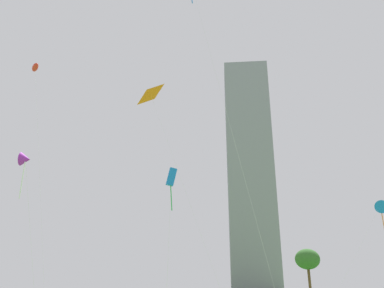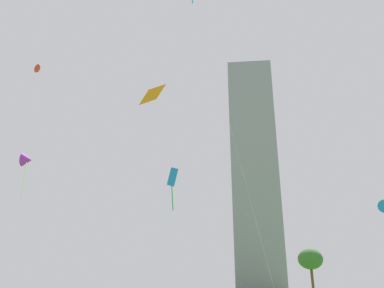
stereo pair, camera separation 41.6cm
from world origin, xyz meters
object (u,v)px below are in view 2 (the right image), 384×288
object	(u,v)px
kite_flying_0	(172,178)
distant_highrise_0	(253,171)
kite_flying_2	(37,69)
kite_flying_4	(152,95)
kite_flying_1	(27,160)
kite_flying_5	(384,205)
park_tree_0	(310,259)

from	to	relation	value
kite_flying_0	distant_highrise_0	world-z (taller)	distant_highrise_0
kite_flying_2	distant_highrise_0	xyz separation A→B (m)	(65.29, 94.20, 15.99)
distant_highrise_0	kite_flying_4	bearing A→B (deg)	-101.53
kite_flying_1	distant_highrise_0	bearing A→B (deg)	58.57
kite_flying_5	distant_highrise_0	world-z (taller)	distant_highrise_0
kite_flying_4	park_tree_0	distance (m)	33.91
kite_flying_0	park_tree_0	distance (m)	28.71
kite_flying_0	kite_flying_1	bearing A→B (deg)	-177.51
kite_flying_4	park_tree_0	world-z (taller)	kite_flying_4
kite_flying_2	kite_flying_5	world-z (taller)	kite_flying_2
kite_flying_0	kite_flying_5	bearing A→B (deg)	12.95
kite_flying_0	kite_flying_4	bearing A→B (deg)	98.57
kite_flying_4	kite_flying_5	xyz separation A→B (m)	(32.51, -3.68, -15.80)
park_tree_0	kite_flying_2	bearing A→B (deg)	-169.89
kite_flying_2	kite_flying_0	bearing A→B (deg)	-24.71
kite_flying_2	distant_highrise_0	distance (m)	115.72
kite_flying_0	kite_flying_1	xyz separation A→B (m)	(-14.88, -0.65, 0.82)
park_tree_0	kite_flying_5	bearing A→B (deg)	-46.58
kite_flying_0	kite_flying_2	size ratio (longest dim) A/B	0.47
kite_flying_0	kite_flying_1	distance (m)	14.92
kite_flying_5	kite_flying_1	bearing A→B (deg)	-170.39
kite_flying_1	distant_highrise_0	distance (m)	124.52
kite_flying_1	kite_flying_5	bearing A→B (deg)	9.61
kite_flying_5	park_tree_0	bearing A→B (deg)	133.42
kite_flying_4	kite_flying_5	size ratio (longest dim) A/B	2.18
kite_flying_5	distant_highrise_0	distance (m)	101.97
park_tree_0	distant_highrise_0	bearing A→B (deg)	74.12
kite_flying_1	kite_flying_5	xyz separation A→B (m)	(45.77, 7.75, -1.32)
kite_flying_4	distant_highrise_0	bearing A→B (deg)	61.51
kite_flying_4	kite_flying_1	bearing A→B (deg)	-139.22
kite_flying_4	park_tree_0	size ratio (longest dim) A/B	4.15
kite_flying_1	park_tree_0	distance (m)	42.07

